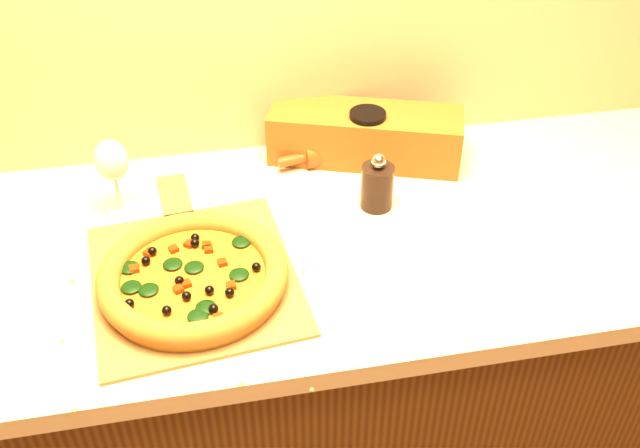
# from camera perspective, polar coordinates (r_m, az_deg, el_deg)

# --- Properties ---
(cabinet) EXTENTS (2.80, 0.65, 0.86)m
(cabinet) POSITION_cam_1_polar(r_m,az_deg,el_deg) (1.69, -2.64, -13.42)
(cabinet) COLOR #42240E
(cabinet) RESTS_ON ground
(countertop) EXTENTS (2.84, 0.68, 0.04)m
(countertop) POSITION_cam_1_polar(r_m,az_deg,el_deg) (1.37, -3.18, -1.68)
(countertop) COLOR beige
(countertop) RESTS_ON cabinet
(pizza_peel) EXTENTS (0.39, 0.54, 0.01)m
(pizza_peel) POSITION_cam_1_polar(r_m,az_deg,el_deg) (1.29, -10.11, -3.87)
(pizza_peel) COLOR brown
(pizza_peel) RESTS_ON countertop
(pizza) EXTENTS (0.33, 0.33, 0.05)m
(pizza) POSITION_cam_1_polar(r_m,az_deg,el_deg) (1.25, -10.07, -4.09)
(pizza) COLOR gold
(pizza) RESTS_ON pizza_peel
(pepper_grinder) EXTENTS (0.06, 0.06, 0.12)m
(pepper_grinder) POSITION_cam_1_polar(r_m,az_deg,el_deg) (1.40, 4.60, 3.12)
(pepper_grinder) COLOR black
(pepper_grinder) RESTS_ON countertop
(rolling_pin) EXTENTS (0.38, 0.10, 0.05)m
(rolling_pin) POSITION_cam_1_polar(r_m,az_deg,el_deg) (1.57, 3.24, 6.34)
(rolling_pin) COLOR #52210E
(rolling_pin) RESTS_ON countertop
(bread_bag) EXTENTS (0.43, 0.26, 0.11)m
(bread_bag) POSITION_cam_1_polar(r_m,az_deg,el_deg) (1.55, 3.62, 7.11)
(bread_bag) COLOR brown
(bread_bag) RESTS_ON countertop
(wine_glass) EXTENTS (0.06, 0.06, 0.16)m
(wine_glass) POSITION_cam_1_polar(r_m,az_deg,el_deg) (1.41, -16.33, 4.75)
(wine_glass) COLOR silver
(wine_glass) RESTS_ON countertop
(dark_jar) EXTENTS (0.08, 0.08, 0.12)m
(dark_jar) POSITION_cam_1_polar(r_m,az_deg,el_deg) (1.53, 3.75, 6.89)
(dark_jar) COLOR black
(dark_jar) RESTS_ON countertop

